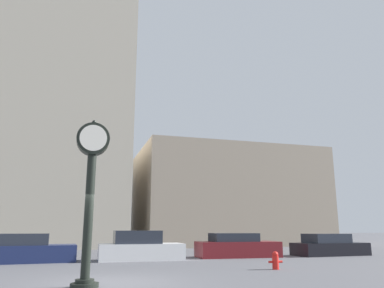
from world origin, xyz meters
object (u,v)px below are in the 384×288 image
car_maroon (237,247)px  car_black (329,246)px  car_white (140,248)px  fire_hydrant_near (275,260)px  car_navy (23,250)px  street_clock (91,180)px

car_maroon → car_black: size_ratio=1.02×
car_white → car_black: bearing=1.9°
fire_hydrant_near → car_maroon: bearing=80.6°
car_navy → car_maroon: car_navy is taller
street_clock → car_navy: size_ratio=0.99×
car_white → car_maroon: car_white is taller
car_black → fire_hydrant_near: car_black is taller
street_clock → car_black: 16.63m
car_maroon → car_white: bearing=-171.8°
car_white → car_black: car_white is taller
car_black → car_white: bearing=178.1°
car_navy → car_black: (16.72, 0.01, -0.03)m
street_clock → car_maroon: bearing=47.3°
street_clock → car_maroon: (8.24, 8.92, -2.35)m
street_clock → car_navy: (-2.71, 8.61, -2.35)m
street_clock → fire_hydrant_near: 8.09m
car_maroon → fire_hydrant_near: (-1.04, -6.28, -0.21)m
car_black → street_clock: bearing=-151.5°
car_maroon → fire_hydrant_near: car_maroon is taller
car_white → car_maroon: size_ratio=0.92×
car_navy → car_maroon: (10.95, 0.31, -0.00)m
car_maroon → car_black: car_maroon is taller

